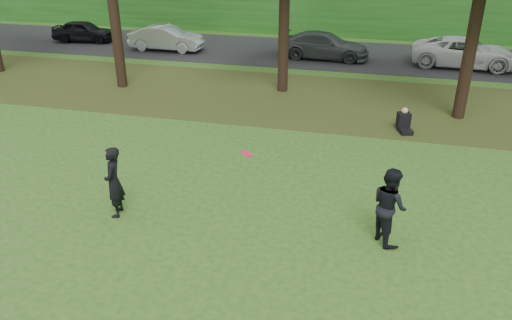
{
  "coord_description": "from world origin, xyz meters",
  "views": [
    {
      "loc": [
        0.92,
        -6.5,
        6.58
      ],
      "look_at": [
        -1.76,
        4.22,
        1.3
      ],
      "focal_mm": 35.0,
      "sensor_mm": 36.0,
      "label": 1
    }
  ],
  "objects_px": {
    "player_left": "(114,182)",
    "frisbee": "(247,154)",
    "player_right": "(389,206)",
    "seated_person": "(404,123)"
  },
  "relations": [
    {
      "from": "player_right",
      "to": "frisbee",
      "type": "bearing_deg",
      "value": 58.11
    },
    {
      "from": "seated_person",
      "to": "frisbee",
      "type": "bearing_deg",
      "value": -136.83
    },
    {
      "from": "player_right",
      "to": "seated_person",
      "type": "height_order",
      "value": "player_right"
    },
    {
      "from": "player_left",
      "to": "seated_person",
      "type": "relative_size",
      "value": 2.18
    },
    {
      "from": "player_left",
      "to": "frisbee",
      "type": "relative_size",
      "value": 5.05
    },
    {
      "from": "player_left",
      "to": "seated_person",
      "type": "bearing_deg",
      "value": 120.87
    },
    {
      "from": "player_left",
      "to": "player_right",
      "type": "bearing_deg",
      "value": 78.32
    },
    {
      "from": "frisbee",
      "to": "player_right",
      "type": "bearing_deg",
      "value": -1.14
    },
    {
      "from": "player_right",
      "to": "player_left",
      "type": "bearing_deg",
      "value": 63.36
    },
    {
      "from": "frisbee",
      "to": "seated_person",
      "type": "xyz_separation_m",
      "value": [
        3.78,
        6.87,
        -1.47
      ]
    }
  ]
}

